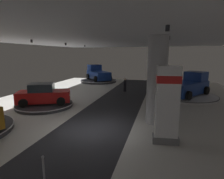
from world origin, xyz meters
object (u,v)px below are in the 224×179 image
object	(u,v)px
pickup_truck_deep_left	(98,74)
display_platform_deep_left	(98,81)
display_platform_mid_left	(45,105)
visitor_walking_near	(125,84)
brand_sign_pylon	(167,104)
column_right	(157,81)
display_car_mid_left	(44,94)
pickup_truck_far_right	(189,86)
display_platform_far_right	(186,96)

from	to	relation	value
pickup_truck_deep_left	display_platform_deep_left	bearing A→B (deg)	-49.60
display_platform_mid_left	visitor_walking_near	distance (m)	9.63
pickup_truck_deep_left	visitor_walking_near	size ratio (longest dim) A/B	3.39
brand_sign_pylon	pickup_truck_deep_left	distance (m)	21.52
display_platform_deep_left	pickup_truck_deep_left	world-z (taller)	pickup_truck_deep_left
column_right	display_platform_mid_left	size ratio (longest dim) A/B	1.17
display_car_mid_left	pickup_truck_far_right	bearing A→B (deg)	29.77
visitor_walking_near	pickup_truck_deep_left	bearing A→B (deg)	130.28
visitor_walking_near	column_right	bearing A→B (deg)	-67.68
brand_sign_pylon	display_platform_mid_left	bearing A→B (deg)	157.07
pickup_truck_far_right	visitor_walking_near	bearing A→B (deg)	171.37
display_platform_far_right	pickup_truck_far_right	size ratio (longest dim) A/B	1.08
display_car_mid_left	display_platform_deep_left	bearing A→B (deg)	90.82
column_right	display_platform_deep_left	world-z (taller)	column_right
pickup_truck_far_right	display_platform_deep_left	bearing A→B (deg)	148.50
display_platform_deep_left	column_right	bearing A→B (deg)	-59.44
column_right	display_platform_far_right	bearing A→B (deg)	70.75
pickup_truck_far_right	visitor_walking_near	world-z (taller)	pickup_truck_far_right
pickup_truck_far_right	display_platform_mid_left	bearing A→B (deg)	-150.22
column_right	pickup_truck_deep_left	world-z (taller)	column_right
display_platform_deep_left	pickup_truck_deep_left	bearing A→B (deg)	130.40
display_car_mid_left	visitor_walking_near	distance (m)	9.63
pickup_truck_far_right	visitor_walking_near	xyz separation A→B (m)	(-6.84, 1.04, -0.27)
column_right	display_car_mid_left	distance (m)	9.44
brand_sign_pylon	display_car_mid_left	world-z (taller)	brand_sign_pylon
brand_sign_pylon	display_platform_mid_left	world-z (taller)	brand_sign_pylon
column_right	brand_sign_pylon	bearing A→B (deg)	-77.69
brand_sign_pylon	visitor_walking_near	size ratio (longest dim) A/B	2.42
display_car_mid_left	display_platform_deep_left	world-z (taller)	display_car_mid_left
pickup_truck_deep_left	visitor_walking_near	bearing A→B (deg)	-49.72
display_platform_far_right	display_platform_mid_left	bearing A→B (deg)	-150.80
brand_sign_pylon	display_platform_far_right	bearing A→B (deg)	78.46
column_right	display_platform_mid_left	distance (m)	9.62
display_platform_mid_left	pickup_truck_far_right	world-z (taller)	pickup_truck_far_right
pickup_truck_deep_left	pickup_truck_far_right	world-z (taller)	pickup_truck_deep_left
display_car_mid_left	column_right	bearing A→B (deg)	-8.36
display_car_mid_left	visitor_walking_near	xyz separation A→B (m)	(5.35, 8.01, -0.14)
display_platform_mid_left	pickup_truck_deep_left	xyz separation A→B (m)	(-0.44, 14.80, 1.11)
pickup_truck_deep_left	brand_sign_pylon	bearing A→B (deg)	-61.66
display_car_mid_left	display_platform_far_right	size ratio (longest dim) A/B	0.76
display_platform_far_right	visitor_walking_near	distance (m)	6.83
brand_sign_pylon	pickup_truck_far_right	distance (m)	11.37
column_right	pickup_truck_far_right	distance (m)	8.98
brand_sign_pylon	display_car_mid_left	bearing A→B (deg)	157.20
brand_sign_pylon	visitor_walking_near	world-z (taller)	brand_sign_pylon
display_car_mid_left	pickup_truck_deep_left	distance (m)	14.82
pickup_truck_deep_left	pickup_truck_far_right	xyz separation A→B (m)	(12.60, -7.84, -0.09)
brand_sign_pylon	pickup_truck_far_right	xyz separation A→B (m)	(2.39, 11.09, -0.81)
display_platform_mid_left	column_right	bearing A→B (deg)	-8.46
brand_sign_pylon	visitor_walking_near	distance (m)	12.96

